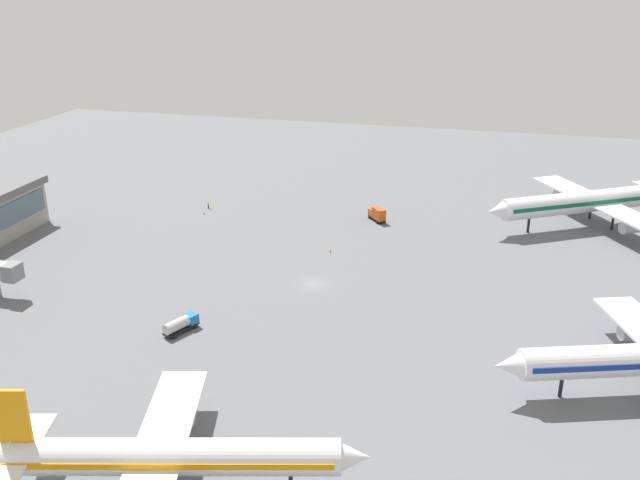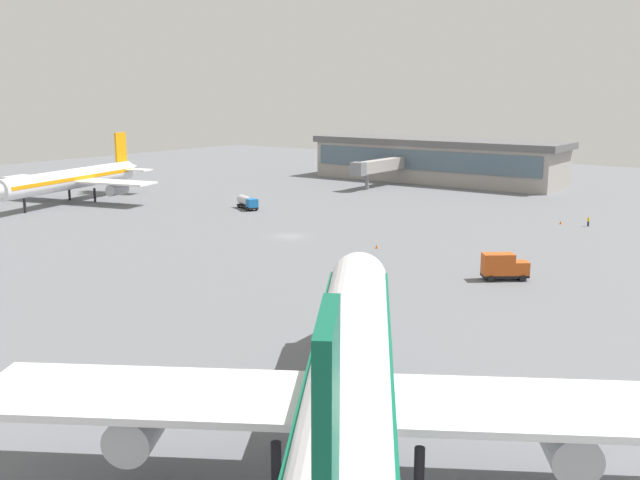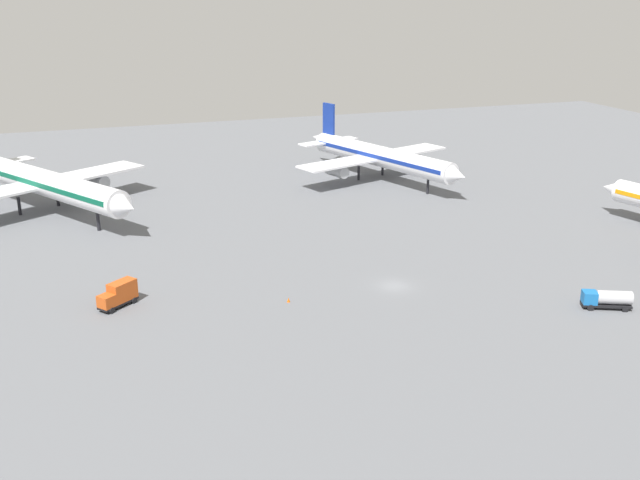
# 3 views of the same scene
# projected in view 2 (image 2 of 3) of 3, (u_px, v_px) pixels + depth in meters

# --- Properties ---
(ground) EXTENTS (288.00, 288.00, 0.00)m
(ground) POSITION_uv_depth(u_px,v_px,m) (290.00, 236.00, 112.15)
(ground) COLOR slate
(terminal_building) EXTENTS (66.06, 17.38, 10.92)m
(terminal_building) POSITION_uv_depth(u_px,v_px,m) (436.00, 160.00, 180.59)
(terminal_building) COLOR #9E9993
(terminal_building) RESTS_ON ground
(airplane_taxiing) EXTENTS (40.31, 48.03, 16.37)m
(airplane_taxiing) POSITION_uv_depth(u_px,v_px,m) (350.00, 381.00, 41.13)
(airplane_taxiing) COLOR white
(airplane_taxiing) RESTS_ON ground
(airplane_distant) EXTENTS (36.10, 44.23, 13.65)m
(airplane_distant) POSITION_uv_depth(u_px,v_px,m) (73.00, 179.00, 145.27)
(airplane_distant) COLOR white
(airplane_distant) RESTS_ON ground
(catering_truck) EXTENTS (5.58, 4.95, 3.30)m
(catering_truck) POSITION_uv_depth(u_px,v_px,m) (503.00, 266.00, 85.78)
(catering_truck) COLOR black
(catering_truck) RESTS_ON ground
(fuel_truck) EXTENTS (6.52, 4.33, 2.50)m
(fuel_truck) POSITION_uv_depth(u_px,v_px,m) (247.00, 202.00, 138.04)
(fuel_truck) COLOR black
(fuel_truck) RESTS_ON ground
(ground_crew_worker) EXTENTS (0.46, 0.57, 1.67)m
(ground_crew_worker) POSITION_uv_depth(u_px,v_px,m) (588.00, 221.00, 120.39)
(ground_crew_worker) COLOR #1E2338
(ground_crew_worker) RESTS_ON ground
(jet_bridge) EXTENTS (3.15, 21.10, 6.74)m
(jet_bridge) POSITION_uv_depth(u_px,v_px,m) (379.00, 166.00, 169.06)
(jet_bridge) COLOR #9E9993
(jet_bridge) RESTS_ON ground
(safety_cone_near_gate) EXTENTS (0.44, 0.44, 0.60)m
(safety_cone_near_gate) POSITION_uv_depth(u_px,v_px,m) (377.00, 246.00, 103.34)
(safety_cone_near_gate) COLOR #EA590C
(safety_cone_near_gate) RESTS_ON ground
(safety_cone_mid_apron) EXTENTS (0.44, 0.44, 0.60)m
(safety_cone_mid_apron) POSITION_uv_depth(u_px,v_px,m) (561.00, 222.00, 122.46)
(safety_cone_mid_apron) COLOR #EA590C
(safety_cone_mid_apron) RESTS_ON ground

